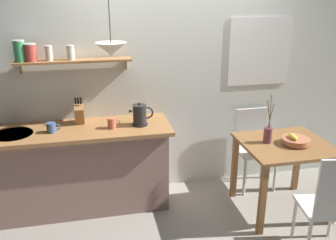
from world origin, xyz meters
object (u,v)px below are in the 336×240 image
(dining_table, at_px, (284,155))
(pendant_lamp, at_px, (111,49))
(coffee_mug_by_sink, at_px, (52,128))
(dining_chair_near, at_px, (330,203))
(knife_block, at_px, (79,113))
(electric_kettle, at_px, (140,115))
(coffee_mug_spare, at_px, (112,123))
(dining_chair_far, at_px, (253,143))
(twig_vase, at_px, (268,134))
(fruit_bowl, at_px, (295,140))

(dining_table, bearing_deg, pendant_lamp, 166.74)
(coffee_mug_by_sink, bearing_deg, dining_chair_near, -26.51)
(knife_block, xyz_separation_m, pendant_lamp, (0.34, -0.22, 0.68))
(electric_kettle, height_order, coffee_mug_spare, electric_kettle)
(electric_kettle, xyz_separation_m, coffee_mug_spare, (-0.29, -0.03, -0.05))
(dining_table, bearing_deg, dining_chair_far, 96.66)
(coffee_mug_by_sink, bearing_deg, dining_chair_far, 4.37)
(twig_vase, height_order, knife_block, twig_vase)
(dining_chair_near, distance_m, pendant_lamp, 2.35)
(coffee_mug_spare, bearing_deg, dining_table, -13.42)
(dining_chair_near, bearing_deg, twig_vase, 104.54)
(fruit_bowl, relative_size, pendant_lamp, 0.48)
(dining_chair_near, distance_m, dining_chair_far, 1.32)
(dining_table, relative_size, coffee_mug_spare, 6.86)
(dining_table, height_order, electric_kettle, electric_kettle)
(dining_chair_near, xyz_separation_m, electric_kettle, (-1.44, 1.17, 0.49))
(knife_block, height_order, coffee_mug_spare, knife_block)
(knife_block, height_order, coffee_mug_by_sink, knife_block)
(fruit_bowl, bearing_deg, electric_kettle, 162.13)
(electric_kettle, relative_size, pendant_lamp, 0.43)
(twig_vase, distance_m, electric_kettle, 1.30)
(dining_chair_near, bearing_deg, dining_chair_far, 94.18)
(coffee_mug_by_sink, xyz_separation_m, pendant_lamp, (0.61, -0.02, 0.74))
(electric_kettle, distance_m, pendant_lamp, 0.73)
(twig_vase, bearing_deg, coffee_mug_by_sink, 170.36)
(coffee_mug_by_sink, height_order, coffee_mug_spare, coffee_mug_spare)
(dining_chair_far, bearing_deg, dining_table, -83.34)
(dining_chair_far, xyz_separation_m, pendant_lamp, (-1.60, -0.19, 1.18))
(dining_table, relative_size, dining_chair_near, 0.89)
(knife_block, height_order, pendant_lamp, pendant_lamp)
(dining_chair_far, bearing_deg, dining_chair_near, -85.82)
(dining_chair_near, height_order, dining_chair_far, dining_chair_near)
(dining_table, height_order, pendant_lamp, pendant_lamp)
(dining_chair_far, height_order, coffee_mug_spare, coffee_mug_spare)
(dining_table, height_order, fruit_bowl, fruit_bowl)
(knife_block, relative_size, coffee_mug_by_sink, 2.24)
(electric_kettle, height_order, coffee_mug_by_sink, electric_kettle)
(dining_table, xyz_separation_m, knife_block, (-2.01, 0.61, 0.39))
(twig_vase, distance_m, coffee_mug_spare, 1.56)
(knife_block, xyz_separation_m, coffee_mug_by_sink, (-0.26, -0.20, -0.06))
(twig_vase, distance_m, coffee_mug_by_sink, 2.13)
(coffee_mug_by_sink, relative_size, coffee_mug_spare, 1.02)
(dining_chair_far, xyz_separation_m, knife_block, (-1.94, 0.03, 0.50))
(electric_kettle, bearing_deg, pendant_lamp, -170.86)
(electric_kettle, bearing_deg, fruit_bowl, -17.87)
(dining_table, height_order, dining_chair_near, dining_chair_near)
(electric_kettle, relative_size, coffee_mug_by_sink, 1.92)
(dining_chair_near, bearing_deg, pendant_lamp, 146.37)
(electric_kettle, height_order, knife_block, knife_block)
(dining_chair_far, distance_m, pendant_lamp, 1.99)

